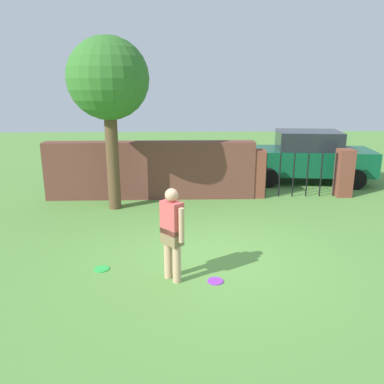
{
  "coord_description": "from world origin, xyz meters",
  "views": [
    {
      "loc": [
        -0.65,
        -6.85,
        3.26
      ],
      "look_at": [
        -0.39,
        1.17,
        1.0
      ],
      "focal_mm": 36.49,
      "sensor_mm": 36.0,
      "label": 1
    }
  ],
  "objects_px": {
    "car": "(307,157)",
    "frisbee_green": "(102,269)",
    "tree": "(108,81)",
    "frisbee_purple": "(215,281)",
    "person": "(172,231)"
  },
  "relations": [
    {
      "from": "person",
      "to": "car",
      "type": "bearing_deg",
      "value": -76.37
    },
    {
      "from": "frisbee_purple",
      "to": "tree",
      "type": "bearing_deg",
      "value": 119.56
    },
    {
      "from": "car",
      "to": "frisbee_purple",
      "type": "xyz_separation_m",
      "value": [
        -3.68,
        -6.82,
        -0.85
      ]
    },
    {
      "from": "tree",
      "to": "frisbee_purple",
      "type": "distance_m",
      "value": 5.76
    },
    {
      "from": "tree",
      "to": "car",
      "type": "distance_m",
      "value": 7.03
    },
    {
      "from": "car",
      "to": "frisbee_purple",
      "type": "bearing_deg",
      "value": 68.04
    },
    {
      "from": "tree",
      "to": "frisbee_green",
      "type": "xyz_separation_m",
      "value": [
        0.32,
        -3.6,
        -3.28
      ]
    },
    {
      "from": "car",
      "to": "frisbee_purple",
      "type": "height_order",
      "value": "car"
    },
    {
      "from": "frisbee_purple",
      "to": "frisbee_green",
      "type": "bearing_deg",
      "value": 165.78
    },
    {
      "from": "person",
      "to": "tree",
      "type": "bearing_deg",
      "value": -21.27
    },
    {
      "from": "car",
      "to": "person",
      "type": "bearing_deg",
      "value": 63.16
    },
    {
      "from": "tree",
      "to": "person",
      "type": "height_order",
      "value": "tree"
    },
    {
      "from": "frisbee_purple",
      "to": "frisbee_green",
      "type": "relative_size",
      "value": 1.0
    },
    {
      "from": "car",
      "to": "frisbee_green",
      "type": "distance_m",
      "value": 8.54
    },
    {
      "from": "frisbee_green",
      "to": "person",
      "type": "bearing_deg",
      "value": -17.75
    }
  ]
}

